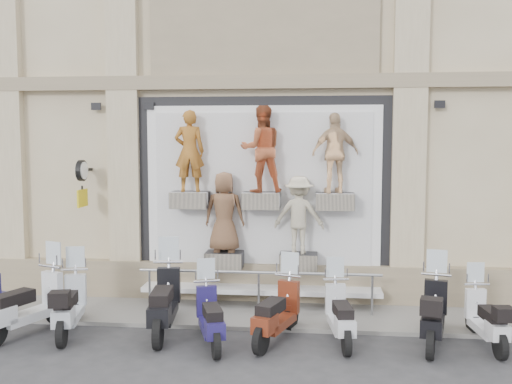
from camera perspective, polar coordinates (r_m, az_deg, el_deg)
ground at (r=10.15m, az=-0.85°, el=-15.60°), size 90.00×90.00×0.00m
sidewalk at (r=12.12m, az=0.32°, el=-11.91°), size 16.00×2.20×0.08m
building at (r=16.64m, az=1.98°, el=13.48°), size 14.00×8.60×12.00m
shop_vitrine at (r=12.27m, az=0.88°, el=-0.24°), size 5.60×0.91×4.30m
guard_rail at (r=11.90m, az=0.27°, el=-10.09°), size 5.06×0.10×0.93m
clock_sign_bracket at (r=12.93m, az=-16.99°, el=1.41°), size 0.10×0.80×1.02m
scooter_b at (r=11.45m, az=-21.99°, el=-9.23°), size 1.31×2.11×1.66m
scooter_c at (r=11.26m, az=-18.16°, el=-9.63°), size 0.94×1.97×1.54m
scooter_d at (r=10.84m, az=-9.19°, el=-9.54°), size 0.86×2.17×1.72m
scooter_e at (r=10.21m, az=-4.58°, el=-11.24°), size 1.05×1.84×1.44m
scooter_f at (r=10.34m, az=2.11°, el=-10.76°), size 1.14×1.95×1.52m
scooter_g at (r=10.42m, az=8.42°, el=-10.95°), size 0.73×1.82×1.43m
scooter_h at (r=10.64m, az=17.37°, el=-10.35°), size 1.05×2.04×1.59m
scooter_i at (r=10.92m, az=22.05°, el=-10.69°), size 0.65×1.73×1.38m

